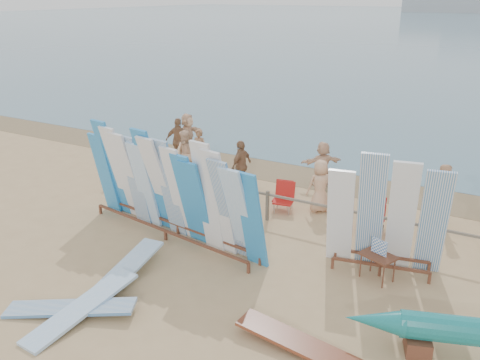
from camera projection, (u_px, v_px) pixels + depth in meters
The scene contains 21 objects.
ground at pixel (213, 265), 12.36m from camera, with size 160.00×160.00×0.00m, color tan.
wet_sand_strip at pixel (319, 177), 18.27m from camera, with size 40.00×2.60×0.01m, color olive.
fence at pixel (267, 200), 14.60m from camera, with size 12.08×0.08×0.90m.
main_surfboard_rack at pixel (169, 191), 13.35m from camera, with size 6.02×1.65×2.98m.
side_surfboard_rack at pixel (386, 219), 11.64m from camera, with size 2.76×1.25×3.01m.
vendor_table at pixel (377, 266), 11.63m from camera, with size 0.92×0.80×1.02m.
flat_board_c at pixel (304, 352), 9.38m from camera, with size 0.56×2.70×0.07m, color brown.
flat_board_a at pixel (123, 281), 11.69m from camera, with size 0.56×2.70×0.07m, color #92C0EA.
flat_board_b at pixel (83, 315), 10.45m from camera, with size 0.56×2.70×0.07m, color #92C0EA.
flat_board_e at pixel (71, 313), 10.52m from camera, with size 0.56×2.70×0.07m, color silver.
beach_chair_left at pixel (283, 201), 15.52m from camera, with size 0.63×0.65×0.85m.
beach_chair_right at pixel (284, 203), 15.32m from camera, with size 0.65×0.67×0.89m.
stroller at pixel (374, 219), 13.93m from camera, with size 0.52×0.73×0.97m.
beachgoer_6 at pixel (320, 186), 15.16m from camera, with size 0.79×0.38×1.62m, color tan.
beachgoer_7 at pixel (444, 196), 14.07m from camera, with size 0.68×0.37×1.86m, color #8C6042.
beachgoer_extra_1 at pixel (179, 141), 19.46m from camera, with size 1.04×0.45×1.78m, color #8C6042.
beachgoer_2 at pixel (186, 155), 17.79m from camera, with size 0.86×0.41×1.76m, color beige.
beachgoer_4 at pixel (241, 165), 16.83m from camera, with size 1.00×0.43×1.71m, color #8C6042.
beachgoer_11 at pixel (188, 135), 20.34m from camera, with size 1.63×0.53×1.75m, color beige.
beachgoer_5 at pixel (322, 164), 17.21m from camera, with size 1.44×0.47×1.56m, color beige.
beachgoer_1 at pixel (199, 151), 18.56m from camera, with size 0.59×0.32×1.61m, color #8C6042.
Camera 1 is at (5.87, -9.18, 6.24)m, focal length 38.00 mm.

